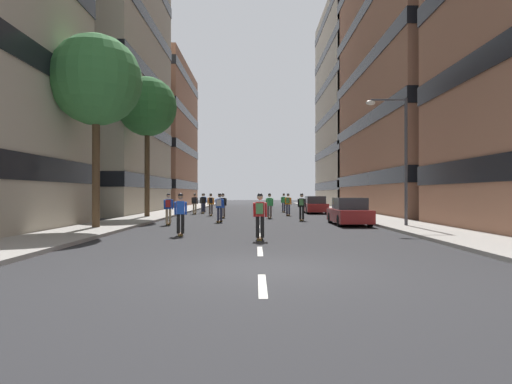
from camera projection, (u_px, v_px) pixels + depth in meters
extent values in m
plane|color=#28282B|center=(256.00, 214.00, 36.96)|extent=(158.86, 158.86, 0.00)
cube|color=#9E9991|center=(170.00, 212.00, 40.24)|extent=(3.13, 72.81, 0.14)
cube|color=#9E9991|center=(342.00, 212.00, 40.29)|extent=(3.13, 72.81, 0.14)
cube|color=silver|center=(261.00, 285.00, 8.48)|extent=(0.16, 2.20, 0.01)
cube|color=silver|center=(259.00, 251.00, 13.48)|extent=(0.16, 2.20, 0.01)
cube|color=silver|center=(257.00, 235.00, 18.48)|extent=(0.16, 2.20, 0.01)
cube|color=silver|center=(257.00, 226.00, 23.48)|extent=(0.16, 2.20, 0.01)
cube|color=silver|center=(256.00, 221.00, 28.48)|extent=(0.16, 2.20, 0.01)
cube|color=silver|center=(256.00, 217.00, 33.48)|extent=(0.16, 2.20, 0.01)
cube|color=silver|center=(256.00, 214.00, 38.48)|extent=(0.16, 2.20, 0.01)
cube|color=silver|center=(256.00, 211.00, 43.48)|extent=(0.16, 2.20, 0.01)
cube|color=silver|center=(256.00, 209.00, 48.48)|extent=(0.16, 2.20, 0.01)
cube|color=silver|center=(256.00, 208.00, 53.48)|extent=(0.16, 2.20, 0.01)
cube|color=silver|center=(255.00, 207.00, 58.48)|extent=(0.16, 2.20, 0.01)
cube|color=silver|center=(255.00, 206.00, 63.48)|extent=(0.16, 2.20, 0.01)
cube|color=silver|center=(255.00, 205.00, 68.48)|extent=(0.16, 2.20, 0.01)
cube|color=#B2A893|center=(64.00, 6.00, 39.60)|extent=(15.61, 17.11, 37.19)
cube|color=black|center=(64.00, 182.00, 39.55)|extent=(15.73, 17.23, 1.10)
cube|color=black|center=(64.00, 130.00, 39.57)|extent=(15.73, 17.23, 1.10)
cube|color=black|center=(64.00, 78.00, 39.58)|extent=(15.73, 17.23, 1.10)
cube|color=black|center=(64.00, 26.00, 39.59)|extent=(15.73, 17.23, 1.10)
cube|color=#9E6B51|center=(130.00, 136.00, 60.54)|extent=(15.61, 19.18, 19.22)
cube|color=black|center=(130.00, 185.00, 60.52)|extent=(15.73, 19.30, 1.10)
cube|color=black|center=(130.00, 150.00, 60.54)|extent=(15.73, 19.30, 1.10)
cube|color=black|center=(130.00, 115.00, 60.55)|extent=(15.73, 19.30, 1.10)
cube|color=black|center=(130.00, 80.00, 60.56)|extent=(15.73, 19.30, 1.10)
cube|color=#9E6B51|center=(447.00, 46.00, 39.71)|extent=(15.61, 23.74, 30.03)
cube|color=black|center=(447.00, 180.00, 39.67)|extent=(15.73, 23.86, 1.10)
cube|color=black|center=(447.00, 124.00, 39.68)|extent=(15.73, 23.86, 1.10)
cube|color=black|center=(447.00, 68.00, 39.70)|extent=(15.73, 23.86, 1.10)
cube|color=black|center=(447.00, 13.00, 39.71)|extent=(15.73, 23.86, 1.10)
cube|color=#BCB29E|center=(381.00, 106.00, 60.67)|extent=(15.61, 20.57, 27.59)
cube|color=black|center=(381.00, 186.00, 60.64)|extent=(15.73, 20.69, 1.10)
cube|color=black|center=(381.00, 153.00, 60.65)|extent=(15.73, 20.69, 1.10)
cube|color=black|center=(381.00, 119.00, 60.67)|extent=(15.73, 20.69, 1.10)
cube|color=black|center=(381.00, 86.00, 60.68)|extent=(15.73, 20.69, 1.10)
cube|color=black|center=(381.00, 52.00, 60.69)|extent=(15.73, 20.69, 1.10)
cube|color=black|center=(381.00, 19.00, 60.71)|extent=(15.73, 20.69, 1.10)
cube|color=maroon|center=(347.00, 215.00, 24.70)|extent=(1.80, 4.40, 0.70)
cube|color=#2D3338|center=(348.00, 204.00, 24.55)|extent=(1.60, 2.10, 0.64)
cylinder|color=black|center=(329.00, 218.00, 26.15)|extent=(0.22, 0.64, 0.64)
cylinder|color=black|center=(356.00, 218.00, 26.15)|extent=(0.22, 0.64, 0.64)
cylinder|color=black|center=(338.00, 221.00, 23.25)|extent=(0.22, 0.64, 0.64)
cylinder|color=black|center=(368.00, 221.00, 23.25)|extent=(0.22, 0.64, 0.64)
cube|color=maroon|center=(313.00, 207.00, 38.99)|extent=(1.80, 4.40, 0.70)
cube|color=#2D3338|center=(314.00, 200.00, 38.84)|extent=(1.60, 2.10, 0.64)
cylinder|color=black|center=(303.00, 209.00, 40.44)|extent=(0.22, 0.64, 0.64)
cylinder|color=black|center=(320.00, 209.00, 40.44)|extent=(0.22, 0.64, 0.64)
cylinder|color=black|center=(306.00, 210.00, 37.54)|extent=(0.22, 0.64, 0.64)
cylinder|color=black|center=(325.00, 210.00, 37.54)|extent=(0.22, 0.64, 0.64)
cylinder|color=#4C3823|center=(94.00, 169.00, 21.27)|extent=(0.36, 0.36, 5.57)
sphere|color=#387A3D|center=(94.00, 80.00, 21.29)|extent=(4.36, 4.36, 4.36)
cylinder|color=#4C3823|center=(146.00, 172.00, 31.27)|extent=(0.36, 0.36, 6.32)
sphere|color=#2D6B33|center=(146.00, 106.00, 31.29)|extent=(4.17, 4.17, 4.17)
cylinder|color=#3F3F44|center=(404.00, 162.00, 22.54)|extent=(0.16, 0.16, 6.50)
cylinder|color=#3F3F44|center=(387.00, 100.00, 22.55)|extent=(1.80, 0.10, 0.10)
ellipsoid|color=silver|center=(369.00, 103.00, 22.55)|extent=(0.50, 0.30, 0.24)
cube|color=brown|center=(258.00, 238.00, 16.66)|extent=(0.28, 0.91, 0.02)
cylinder|color=#D8BF4C|center=(259.00, 238.00, 16.98)|extent=(0.19, 0.09, 0.07)
cylinder|color=#D8BF4C|center=(258.00, 240.00, 16.34)|extent=(0.19, 0.09, 0.07)
cylinder|color=black|center=(256.00, 227.00, 16.67)|extent=(0.15, 0.15, 0.80)
cylinder|color=black|center=(261.00, 227.00, 16.66)|extent=(0.15, 0.15, 0.80)
cube|color=red|center=(258.00, 209.00, 16.67)|extent=(0.34, 0.23, 0.55)
cylinder|color=red|center=(253.00, 210.00, 16.73)|extent=(0.11, 0.24, 0.55)
cylinder|color=red|center=(264.00, 210.00, 16.70)|extent=(0.11, 0.24, 0.55)
sphere|color=tan|center=(259.00, 197.00, 16.69)|extent=(0.22, 0.22, 0.22)
sphere|color=black|center=(259.00, 196.00, 16.69)|extent=(0.21, 0.21, 0.21)
cube|color=#4C8C4C|center=(258.00, 209.00, 16.49)|extent=(0.27, 0.18, 0.40)
cube|color=brown|center=(202.00, 211.00, 42.18)|extent=(0.41, 0.92, 0.02)
cylinder|color=#D8BF4C|center=(203.00, 211.00, 42.49)|extent=(0.19, 0.11, 0.07)
cylinder|color=#D8BF4C|center=(201.00, 212.00, 41.87)|extent=(0.19, 0.11, 0.07)
cylinder|color=#2D334C|center=(201.00, 207.00, 42.20)|extent=(0.17, 0.17, 0.80)
cylinder|color=#2D334C|center=(203.00, 207.00, 42.16)|extent=(0.17, 0.17, 0.80)
cube|color=blue|center=(202.00, 200.00, 42.18)|extent=(0.36, 0.27, 0.55)
cylinder|color=blue|center=(200.00, 200.00, 42.28)|extent=(0.14, 0.24, 0.55)
cylinder|color=blue|center=(205.00, 200.00, 42.18)|extent=(0.14, 0.24, 0.55)
sphere|color=#997051|center=(202.00, 195.00, 42.21)|extent=(0.22, 0.22, 0.22)
sphere|color=black|center=(202.00, 194.00, 42.21)|extent=(0.21, 0.21, 0.21)
cube|color=#4C8C4C|center=(202.00, 199.00, 42.01)|extent=(0.29, 0.22, 0.40)
cube|color=brown|center=(287.00, 215.00, 35.08)|extent=(0.39, 0.92, 0.02)
cylinder|color=#D8BF4C|center=(287.00, 215.00, 35.40)|extent=(0.19, 0.11, 0.07)
cylinder|color=#D8BF4C|center=(286.00, 215.00, 34.77)|extent=(0.19, 0.11, 0.07)
cylinder|color=#2D334C|center=(285.00, 209.00, 35.11)|extent=(0.17, 0.17, 0.80)
cylinder|color=#2D334C|center=(288.00, 209.00, 35.07)|extent=(0.17, 0.17, 0.80)
cube|color=orange|center=(287.00, 201.00, 35.09)|extent=(0.36, 0.26, 0.55)
cylinder|color=orange|center=(284.00, 201.00, 35.18)|extent=(0.14, 0.24, 0.55)
cylinder|color=orange|center=(289.00, 201.00, 35.09)|extent=(0.14, 0.24, 0.55)
sphere|color=tan|center=(287.00, 195.00, 35.11)|extent=(0.22, 0.22, 0.22)
sphere|color=black|center=(287.00, 194.00, 35.11)|extent=(0.21, 0.21, 0.21)
cube|color=#4C8C4C|center=(286.00, 201.00, 34.91)|extent=(0.29, 0.21, 0.40)
cube|color=brown|center=(268.00, 217.00, 31.23)|extent=(0.22, 0.90, 0.02)
cylinder|color=#D8BF4C|center=(268.00, 218.00, 31.55)|extent=(0.18, 0.07, 0.07)
cylinder|color=#D8BF4C|center=(268.00, 218.00, 30.91)|extent=(0.18, 0.07, 0.07)
cylinder|color=#594C47|center=(267.00, 211.00, 31.23)|extent=(0.14, 0.14, 0.80)
cylinder|color=#594C47|center=(269.00, 211.00, 31.24)|extent=(0.14, 0.14, 0.80)
cube|color=green|center=(268.00, 202.00, 31.24)|extent=(0.32, 0.21, 0.55)
cylinder|color=green|center=(265.00, 202.00, 31.28)|extent=(0.10, 0.23, 0.55)
cylinder|color=green|center=(271.00, 202.00, 31.29)|extent=(0.10, 0.23, 0.55)
sphere|color=#997051|center=(268.00, 195.00, 31.26)|extent=(0.22, 0.22, 0.22)
sphere|color=black|center=(268.00, 195.00, 31.26)|extent=(0.21, 0.21, 0.21)
cube|color=brown|center=(179.00, 234.00, 18.42)|extent=(0.31, 0.92, 0.02)
cylinder|color=#D8BF4C|center=(179.00, 234.00, 18.74)|extent=(0.19, 0.09, 0.07)
cylinder|color=#D8BF4C|center=(179.00, 236.00, 18.10)|extent=(0.19, 0.09, 0.07)
cylinder|color=black|center=(177.00, 224.00, 18.41)|extent=(0.16, 0.16, 0.80)
cylinder|color=black|center=(181.00, 224.00, 18.43)|extent=(0.16, 0.16, 0.80)
cube|color=blue|center=(179.00, 208.00, 18.42)|extent=(0.34, 0.24, 0.55)
cylinder|color=blue|center=(174.00, 208.00, 18.45)|extent=(0.12, 0.24, 0.55)
cylinder|color=blue|center=(184.00, 208.00, 18.50)|extent=(0.12, 0.24, 0.55)
sphere|color=#997051|center=(179.00, 197.00, 18.44)|extent=(0.22, 0.22, 0.22)
sphere|color=black|center=(179.00, 196.00, 18.44)|extent=(0.21, 0.21, 0.21)
cube|color=brown|center=(221.00, 217.00, 31.77)|extent=(0.34, 0.92, 0.02)
cylinder|color=#D8BF4C|center=(221.00, 217.00, 32.09)|extent=(0.19, 0.10, 0.07)
cylinder|color=#D8BF4C|center=(222.00, 218.00, 31.46)|extent=(0.19, 0.10, 0.07)
cylinder|color=#594C47|center=(220.00, 211.00, 31.76)|extent=(0.16, 0.16, 0.80)
cylinder|color=#594C47|center=(223.00, 211.00, 31.79)|extent=(0.16, 0.16, 0.80)
cube|color=black|center=(221.00, 202.00, 31.78)|extent=(0.35, 0.25, 0.55)
cylinder|color=black|center=(218.00, 202.00, 31.79)|extent=(0.12, 0.24, 0.55)
cylinder|color=black|center=(224.00, 202.00, 31.86)|extent=(0.12, 0.24, 0.55)
sphere|color=tan|center=(221.00, 195.00, 31.80)|extent=(0.22, 0.22, 0.22)
sphere|color=black|center=(221.00, 195.00, 31.80)|extent=(0.21, 0.21, 0.21)
cube|color=brown|center=(167.00, 223.00, 24.65)|extent=(0.29, 0.92, 0.02)
cylinder|color=#D8BF4C|center=(167.00, 224.00, 24.97)|extent=(0.19, 0.09, 0.07)
cylinder|color=#D8BF4C|center=(166.00, 225.00, 24.33)|extent=(0.19, 0.09, 0.07)
cylinder|color=tan|center=(165.00, 216.00, 24.64)|extent=(0.15, 0.15, 0.80)
cylinder|color=tan|center=(168.00, 216.00, 24.66)|extent=(0.15, 0.15, 0.80)
cube|color=blue|center=(167.00, 204.00, 24.65)|extent=(0.34, 0.23, 0.55)
cylinder|color=blue|center=(163.00, 205.00, 24.68)|extent=(0.11, 0.24, 0.55)
cylinder|color=blue|center=(171.00, 204.00, 24.73)|extent=(0.11, 0.24, 0.55)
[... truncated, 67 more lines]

